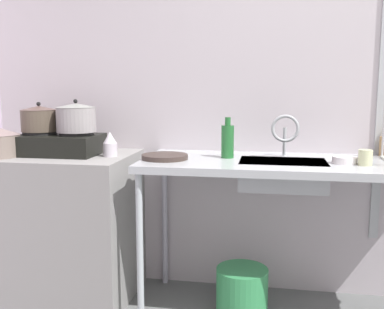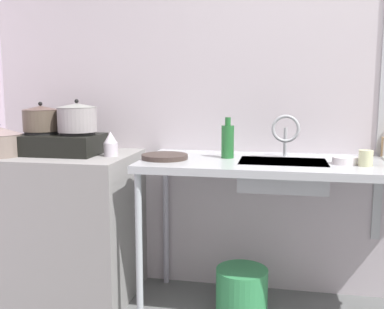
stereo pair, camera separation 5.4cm
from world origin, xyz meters
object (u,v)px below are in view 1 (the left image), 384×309
pot_on_right_burner (76,118)px  cup_by_rack (365,158)px  percolator (110,144)px  stove (59,144)px  pot_on_left_burner (39,119)px  sink_basin (282,175)px  faucet (285,130)px  frying_pan (165,157)px  small_bowl_on_drainboard (345,160)px  bottle_by_sink (228,141)px  bucket_on_floor (242,291)px

pot_on_right_burner → cup_by_rack: 1.61m
percolator → cup_by_rack: (1.38, -0.07, -0.03)m
stove → cup_by_rack: size_ratio=5.97×
pot_on_left_burner → sink_basin: bearing=-0.5°
stove → faucet: bearing=4.5°
pot_on_right_burner → cup_by_rack: size_ratio=2.86×
frying_pan → small_bowl_on_drainboard: size_ratio=2.02×
bottle_by_sink → bucket_on_floor: 0.86m
frying_pan → cup_by_rack: bearing=-1.3°
stove → pot_on_left_burner: (-0.12, 0.00, 0.15)m
bottle_by_sink → bucket_on_floor: bearing=-39.3°
pot_on_right_burner → bucket_on_floor: (0.98, -0.04, -0.97)m
percolator → small_bowl_on_drainboard: (1.29, -0.02, -0.05)m
percolator → faucet: faucet is taller
faucet → bucket_on_floor: size_ratio=0.83×
bottle_by_sink → stove: bearing=-177.4°
percolator → pot_on_left_burner: bearing=177.5°
stove → faucet: (1.31, 0.10, 0.09)m
stove → cup_by_rack: (1.71, -0.09, -0.02)m
small_bowl_on_drainboard → bucket_on_floor: 0.93m
frying_pan → bucket_on_floor: 0.88m
faucet → small_bowl_on_drainboard: size_ratio=1.92×
percolator → stove: bearing=176.5°
pot_on_right_burner → sink_basin: pot_on_right_burner is taller
percolator → sink_basin: (0.98, 0.01, -0.14)m
percolator → small_bowl_on_drainboard: bearing=-0.8°
sink_basin → bucket_on_floor: (-0.21, -0.02, -0.68)m
pot_on_right_burner → percolator: (0.21, -0.02, -0.15)m
cup_by_rack → small_bowl_on_drainboard: bearing=152.8°
pot_on_right_burner → percolator: 0.26m
cup_by_rack → bucket_on_floor: 1.00m
faucet → bucket_on_floor: bearing=-147.2°
cup_by_rack → bottle_by_sink: bearing=169.6°
faucet → frying_pan: (-0.65, -0.17, -0.14)m
pot_on_left_burner → pot_on_right_burner: (0.23, 0.00, 0.01)m
percolator → cup_by_rack: size_ratio=1.76×
cup_by_rack → small_bowl_on_drainboard: cup_by_rack is taller
frying_pan → cup_by_rack: 1.05m
cup_by_rack → bottle_by_sink: bottle_by_sink is taller
small_bowl_on_drainboard → bottle_by_sink: 0.63m
pot_on_left_burner → frying_pan: (0.77, -0.06, -0.20)m
stove → faucet: faucet is taller
pot_on_right_burner → bottle_by_sink: bearing=2.9°
bucket_on_floor → cup_by_rack: bearing=-4.6°
pot_on_left_burner → bucket_on_floor: (1.21, -0.04, -0.96)m
stove → cup_by_rack: bearing=-2.9°
pot_on_left_burner → bucket_on_floor: 1.55m
pot_on_left_burner → frying_pan: size_ratio=0.84×
frying_pan → bottle_by_sink: size_ratio=1.12×
bucket_on_floor → stove: bearing=178.1°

